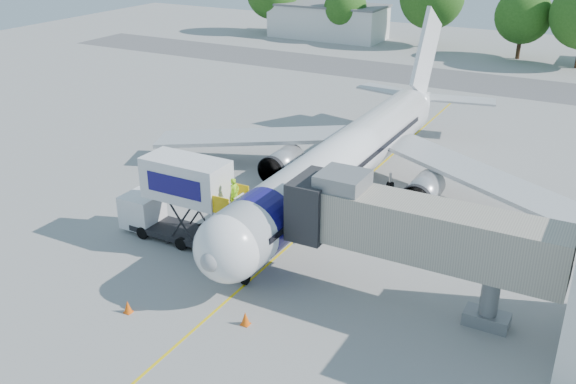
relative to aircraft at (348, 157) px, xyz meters
The scene contains 12 objects.
ground 5.07m from the aircraft, 90.00° to the right, with size 160.00×160.00×0.00m, color #999996.
guidance_line 5.06m from the aircraft, 90.00° to the right, with size 0.15×70.00×0.01m, color yellow.
taxiway_strip 37.99m from the aircraft, 90.00° to the left, with size 120.00×10.00×0.01m, color #59595B.
aircraft is the anchor object (origin of this frame).
jet_bridge 13.77m from the aircraft, 54.30° to the right, with size 13.90×3.20×6.60m.
catering_hiloader 12.77m from the aircraft, 119.38° to the right, with size 8.50×2.44×5.50m.
ground_tug 21.12m from the aircraft, 93.80° to the right, with size 3.39×2.29×1.24m.
safety_cone_a 17.14m from the aircraft, 83.24° to the right, with size 0.46×0.46×0.73m.
safety_cone_b 19.38m from the aircraft, 101.53° to the right, with size 0.43×0.43×0.69m.
outbuilding_left 62.50m from the aircraft, 116.61° to the left, with size 18.40×8.40×5.30m.
tree_b 59.49m from the aircraft, 114.18° to the left, with size 6.60×6.60×8.41m.
tree_d 54.03m from the aircraft, 87.93° to the left, with size 7.52×7.52×9.58m.
Camera 1 is at (16.56, -34.95, 18.91)m, focal length 40.00 mm.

